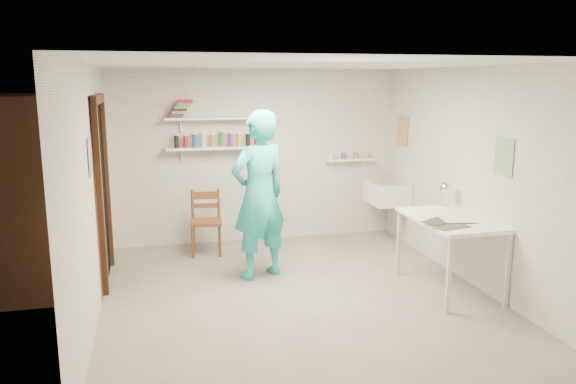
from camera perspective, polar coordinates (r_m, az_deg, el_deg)
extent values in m
cube|color=slate|center=(6.05, 0.92, -10.62)|extent=(4.00, 4.50, 0.02)
cube|color=silver|center=(5.62, 1.00, 12.93)|extent=(4.00, 4.50, 0.02)
cube|color=silver|center=(7.89, -3.24, 3.64)|extent=(4.00, 0.02, 2.40)
cube|color=silver|center=(3.64, 10.12, -5.67)|extent=(4.00, 0.02, 2.40)
cube|color=silver|center=(5.56, -19.50, -0.24)|extent=(0.02, 4.50, 2.40)
cube|color=silver|center=(6.52, 18.32, 1.45)|extent=(0.02, 4.50, 2.40)
cube|color=black|center=(6.62, -18.37, -0.16)|extent=(0.02, 0.90, 2.00)
cube|color=brown|center=(6.71, -24.44, -0.02)|extent=(1.40, 1.50, 2.10)
cube|color=brown|center=(6.51, -18.77, 8.95)|extent=(0.06, 1.05, 0.10)
cube|color=brown|center=(6.13, -18.53, -1.05)|extent=(0.06, 0.10, 2.00)
cube|color=brown|center=(7.11, -17.92, 0.62)|extent=(0.06, 0.10, 2.00)
cube|color=white|center=(7.67, -6.75, 4.49)|extent=(1.50, 0.22, 0.03)
cube|color=white|center=(7.63, -6.82, 7.47)|extent=(1.50, 0.22, 0.03)
cube|color=white|center=(8.17, 6.25, 3.29)|extent=(0.70, 0.14, 0.03)
cube|color=#334C7F|center=(5.55, -19.46, 3.41)|extent=(0.01, 0.28, 0.36)
cube|color=#995933|center=(8.03, 11.53, 6.07)|extent=(0.01, 0.34, 0.42)
cube|color=#3F724C|center=(6.01, 21.08, 3.37)|extent=(0.01, 0.30, 0.38)
cube|color=white|center=(7.96, 10.04, -0.10)|extent=(0.48, 0.60, 0.30)
imported|color=#25BDBC|center=(6.37, -2.96, -0.34)|extent=(0.83, 0.70, 1.93)
cylinder|color=beige|center=(6.53, -2.59, 2.81)|extent=(0.33, 0.17, 0.35)
cube|color=brown|center=(7.41, -8.34, -3.02)|extent=(0.44, 0.42, 0.87)
cube|color=white|center=(6.33, 16.05, -6.10)|extent=(0.73, 1.22, 0.81)
sphere|color=white|center=(6.69, 15.78, 0.37)|extent=(0.15, 0.15, 0.15)
cylinder|color=black|center=(7.61, -11.55, 5.04)|extent=(0.06, 0.06, 0.17)
cylinder|color=red|center=(7.61, -10.59, 5.08)|extent=(0.06, 0.06, 0.17)
cylinder|color=blue|center=(7.62, -9.63, 5.12)|extent=(0.06, 0.06, 0.17)
cylinder|color=white|center=(7.63, -8.67, 5.16)|extent=(0.06, 0.06, 0.17)
cylinder|color=orange|center=(7.65, -7.72, 5.19)|extent=(0.06, 0.06, 0.17)
cylinder|color=#268C3F|center=(7.66, -6.77, 5.23)|extent=(0.06, 0.06, 0.17)
cylinder|color=#8C268C|center=(7.68, -5.82, 5.26)|extent=(0.06, 0.06, 0.17)
cylinder|color=gold|center=(7.70, -4.88, 5.29)|extent=(0.06, 0.06, 0.17)
cylinder|color=black|center=(7.72, -3.94, 5.32)|extent=(0.06, 0.06, 0.17)
cylinder|color=red|center=(7.74, -3.01, 5.35)|extent=(0.06, 0.06, 0.17)
cylinder|color=blue|center=(7.76, -2.08, 5.38)|extent=(0.06, 0.06, 0.17)
cube|color=red|center=(7.58, -11.37, 7.52)|extent=(0.18, 0.14, 0.03)
cube|color=#1933A5|center=(7.58, -11.22, 7.74)|extent=(0.18, 0.14, 0.03)
cube|color=orange|center=(7.58, -11.08, 7.96)|extent=(0.18, 0.14, 0.03)
cube|color=black|center=(7.58, -10.93, 8.17)|extent=(0.18, 0.14, 0.03)
cube|color=yellow|center=(7.58, -10.79, 8.39)|extent=(0.18, 0.14, 0.03)
cube|color=#338C4C|center=(7.58, -10.65, 8.61)|extent=(0.18, 0.14, 0.03)
cube|color=#8C3F8C|center=(7.58, -10.50, 8.82)|extent=(0.18, 0.14, 0.03)
cube|color=red|center=(7.58, -10.36, 9.04)|extent=(0.18, 0.14, 0.03)
cylinder|color=silver|center=(8.10, 4.88, 3.67)|extent=(0.07, 0.07, 0.09)
cylinder|color=#335999|center=(8.14, 5.80, 3.69)|extent=(0.07, 0.07, 0.09)
cylinder|color=orange|center=(8.19, 6.71, 3.72)|extent=(0.07, 0.07, 0.09)
cylinder|color=#999999|center=(8.24, 7.61, 3.74)|extent=(0.07, 0.07, 0.09)
cube|color=silver|center=(6.22, 16.25, -2.52)|extent=(0.30, 0.22, 0.00)
cube|color=#4C4742|center=(6.22, 16.25, -2.48)|extent=(0.30, 0.22, 0.00)
cube|color=beige|center=(6.22, 16.26, -2.44)|extent=(0.30, 0.22, 0.00)
cube|color=#383330|center=(6.22, 16.26, -2.41)|extent=(0.30, 0.22, 0.00)
cube|color=silver|center=(6.22, 16.26, -2.37)|extent=(0.30, 0.22, 0.00)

